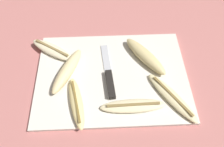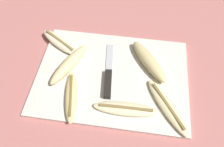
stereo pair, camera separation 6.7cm
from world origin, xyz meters
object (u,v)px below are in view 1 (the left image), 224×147
(banana_soft_right, at_px, (172,97))
(knife, at_px, (109,79))
(banana_cream_curved, at_px, (133,106))
(banana_spotted_left, at_px, (145,56))
(banana_ripe_center, at_px, (67,71))
(banana_bright_far, at_px, (53,50))
(banana_golden_short, at_px, (76,103))

(banana_soft_right, bearing_deg, knife, 158.86)
(banana_soft_right, relative_size, banana_cream_curved, 0.98)
(banana_spotted_left, bearing_deg, banana_ripe_center, -169.33)
(banana_bright_far, height_order, banana_cream_curved, banana_bright_far)
(banana_spotted_left, bearing_deg, knife, -146.68)
(banana_bright_far, height_order, banana_soft_right, banana_bright_far)
(knife, relative_size, banana_golden_short, 1.23)
(banana_bright_far, distance_m, banana_soft_right, 0.41)
(banana_spotted_left, relative_size, banana_bright_far, 1.06)
(banana_ripe_center, xyz_separation_m, banana_golden_short, (0.03, -0.11, -0.01))
(banana_bright_far, xyz_separation_m, banana_golden_short, (0.09, -0.19, 0.00))
(knife, relative_size, banana_spotted_left, 1.21)
(banana_golden_short, bearing_deg, banana_soft_right, 1.31)
(banana_bright_far, xyz_separation_m, banana_cream_curved, (0.25, -0.21, -0.00))
(banana_ripe_center, bearing_deg, banana_cream_curved, -32.44)
(banana_spotted_left, bearing_deg, banana_bright_far, 171.89)
(knife, bearing_deg, banana_golden_short, -147.62)
(banana_cream_curved, bearing_deg, banana_soft_right, 10.98)
(knife, xyz_separation_m, banana_golden_short, (-0.10, -0.07, 0.00))
(banana_bright_far, distance_m, banana_cream_curved, 0.32)
(knife, relative_size, banana_soft_right, 1.14)
(banana_soft_right, bearing_deg, banana_ripe_center, 161.97)
(banana_golden_short, bearing_deg, knife, 38.02)
(banana_bright_far, distance_m, banana_ripe_center, 0.10)
(banana_ripe_center, bearing_deg, knife, -13.55)
(banana_bright_far, relative_size, banana_golden_short, 0.96)
(banana_ripe_center, height_order, banana_cream_curved, banana_ripe_center)
(banana_soft_right, relative_size, banana_golden_short, 1.08)
(banana_ripe_center, distance_m, banana_golden_short, 0.11)
(knife, xyz_separation_m, banana_soft_right, (0.18, -0.07, 0.00))
(knife, distance_m, banana_golden_short, 0.12)
(banana_spotted_left, xyz_separation_m, banana_bright_far, (-0.30, 0.04, -0.01))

